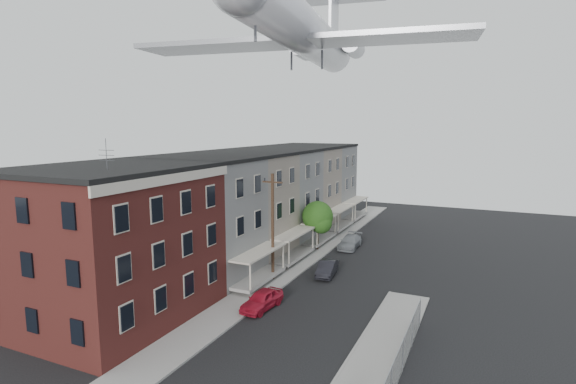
% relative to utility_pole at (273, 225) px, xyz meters
% --- Properties ---
extents(sidewalk_left, '(3.00, 62.00, 0.12)m').
position_rel_utility_pole_xyz_m(sidewalk_left, '(0.10, 6.00, -4.61)').
color(sidewalk_left, gray).
rests_on(sidewalk_left, ground).
extents(sidewalk_right, '(3.00, 26.00, 0.12)m').
position_rel_utility_pole_xyz_m(sidewalk_right, '(11.10, -12.00, -4.61)').
color(sidewalk_right, gray).
rests_on(sidewalk_right, ground).
extents(curb_left, '(0.15, 62.00, 0.14)m').
position_rel_utility_pole_xyz_m(curb_left, '(1.55, 6.00, -4.60)').
color(curb_left, gray).
rests_on(curb_left, ground).
extents(curb_right, '(0.15, 26.00, 0.14)m').
position_rel_utility_pole_xyz_m(curb_right, '(9.65, -12.00, -4.60)').
color(curb_right, gray).
rests_on(curb_right, ground).
extents(corner_building, '(10.31, 12.30, 12.15)m').
position_rel_utility_pole_xyz_m(corner_building, '(-6.40, -11.00, 0.49)').
color(corner_building, '#371511').
rests_on(corner_building, ground).
extents(row_house_a, '(11.98, 7.00, 10.30)m').
position_rel_utility_pole_xyz_m(row_house_a, '(-6.36, -1.50, 0.45)').
color(row_house_a, slate).
rests_on(row_house_a, ground).
extents(row_house_b, '(11.98, 7.00, 10.30)m').
position_rel_utility_pole_xyz_m(row_house_b, '(-6.36, 5.50, 0.45)').
color(row_house_b, gray).
rests_on(row_house_b, ground).
extents(row_house_c, '(11.98, 7.00, 10.30)m').
position_rel_utility_pole_xyz_m(row_house_c, '(-6.36, 12.50, 0.45)').
color(row_house_c, slate).
rests_on(row_house_c, ground).
extents(row_house_d, '(11.98, 7.00, 10.30)m').
position_rel_utility_pole_xyz_m(row_house_d, '(-6.36, 19.50, 0.45)').
color(row_house_d, gray).
rests_on(row_house_d, ground).
extents(row_house_e, '(11.98, 7.00, 10.30)m').
position_rel_utility_pole_xyz_m(row_house_e, '(-6.36, 26.50, 0.45)').
color(row_house_e, slate).
rests_on(row_house_e, ground).
extents(chainlink_fence, '(0.06, 18.06, 1.90)m').
position_rel_utility_pole_xyz_m(chainlink_fence, '(12.60, -13.00, -3.68)').
color(chainlink_fence, gray).
rests_on(chainlink_fence, ground).
extents(utility_pole, '(1.80, 0.26, 9.00)m').
position_rel_utility_pole_xyz_m(utility_pole, '(0.00, 0.00, 0.00)').
color(utility_pole, black).
rests_on(utility_pole, ground).
extents(street_tree, '(3.22, 3.20, 5.20)m').
position_rel_utility_pole_xyz_m(street_tree, '(0.33, 9.92, -1.22)').
color(street_tree, black).
rests_on(street_tree, ground).
extents(car_near, '(1.95, 4.09, 1.35)m').
position_rel_utility_pole_xyz_m(car_near, '(2.00, -5.77, -4.00)').
color(car_near, '#AD162B').
rests_on(car_near, ground).
extents(car_mid, '(1.84, 3.98, 1.26)m').
position_rel_utility_pole_xyz_m(car_mid, '(3.80, 2.89, -4.04)').
color(car_mid, black).
rests_on(car_mid, ground).
extents(car_far, '(2.01, 4.62, 1.32)m').
position_rel_utility_pole_xyz_m(car_far, '(3.04, 12.29, -4.01)').
color(car_far, gray).
rests_on(car_far, ground).
extents(airplane, '(26.17, 29.89, 8.60)m').
position_rel_utility_pole_xyz_m(airplane, '(1.98, 2.12, 15.58)').
color(airplane, silver).
rests_on(airplane, ground).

